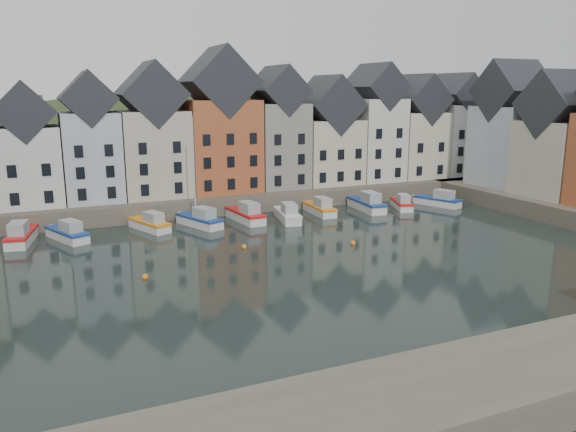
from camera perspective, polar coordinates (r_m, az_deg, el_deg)
ground at (r=47.19m, az=3.39°, el=-5.23°), size 260.00×260.00×0.00m
far_quay at (r=74.11m, az=-7.24°, el=2.11°), size 90.00×16.00×2.00m
near_wall at (r=24.82m, az=6.20°, el=-20.42°), size 50.00×6.00×2.00m
hillside at (r=103.32m, az=-11.12°, el=-5.84°), size 153.60×70.40×64.00m
far_terrace at (r=72.16m, az=-4.49°, el=8.20°), size 72.37×8.16×17.78m
right_terrace at (r=74.42m, az=26.07°, el=7.13°), size 8.30×24.25×16.36m
mooring_buoys at (r=50.28m, az=-3.47°, el=-3.92°), size 20.50×5.50×0.50m
boat_a at (r=60.01m, az=-25.49°, el=-1.83°), size 3.13×6.68×2.47m
boat_b at (r=59.31m, az=-21.45°, el=-1.67°), size 4.06×6.28×2.31m
boat_c at (r=60.95m, az=-13.82°, el=-0.79°), size 3.78×6.13×2.25m
boat_d at (r=61.49m, az=-8.90°, el=-0.35°), size 4.08×6.56×12.01m
boat_e at (r=63.29m, az=-4.28°, el=0.13°), size 2.81×6.85×2.56m
boat_f at (r=63.37m, az=-0.03°, el=0.14°), size 3.00×6.46×2.39m
boat_g at (r=66.89m, az=3.27°, el=0.78°), size 2.12×6.17×2.34m
boat_h at (r=69.56m, az=8.06°, el=1.21°), size 2.65×7.02×2.64m
boat_i at (r=71.35m, az=11.49°, el=1.24°), size 3.50×5.71×2.10m
boat_j at (r=74.16m, az=15.07°, el=1.54°), size 4.03×6.31×2.32m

